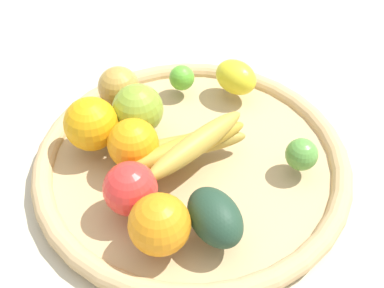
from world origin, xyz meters
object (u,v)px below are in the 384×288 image
at_px(apple_0, 130,189).
at_px(lime_1, 182,78).
at_px(apple_1, 138,109).
at_px(avocado, 215,217).
at_px(banana_bunch, 190,145).
at_px(orange_1, 159,224).
at_px(orange_2, 133,144).
at_px(orange_0, 91,124).
at_px(lemon_0, 236,77).
at_px(lime_0, 302,154).
at_px(apple_2, 119,87).

bearing_deg(apple_0, lime_1, -130.59).
xyz_separation_m(apple_1, avocado, (-0.01, 0.21, -0.01)).
xyz_separation_m(banana_bunch, orange_1, (0.09, 0.11, 0.01)).
relative_size(orange_2, orange_0, 0.92).
xyz_separation_m(apple_0, lemon_0, (-0.24, -0.15, -0.01)).
xyz_separation_m(orange_2, lime_0, (-0.20, 0.11, -0.01)).
distance_m(lime_1, apple_2, 0.10).
bearing_deg(lime_1, banana_bunch, 68.16).
bearing_deg(avocado, apple_1, -87.07).
bearing_deg(orange_0, avocado, 110.87).
bearing_deg(orange_0, orange_2, 122.83).
height_order(orange_1, orange_2, orange_1).
relative_size(lime_1, apple_2, 0.64).
height_order(lime_1, avocado, avocado).
bearing_deg(avocado, lime_0, -164.39).
relative_size(banana_bunch, lime_1, 4.43).
height_order(orange_1, avocado, orange_1).
relative_size(apple_0, apple_2, 1.08).
distance_m(apple_0, lime_0, 0.24).
distance_m(lime_1, apple_0, 0.25).
height_order(lime_1, orange_2, orange_2).
bearing_deg(lime_0, orange_2, -28.52).
distance_m(banana_bunch, avocado, 0.12).
xyz_separation_m(orange_2, apple_2, (-0.03, -0.13, -0.00)).
bearing_deg(banana_bunch, orange_0, -40.29).
height_order(orange_1, apple_2, orange_1).
bearing_deg(apple_0, banana_bunch, -159.04).
bearing_deg(avocado, orange_2, -74.49).
height_order(banana_bunch, apple_2, apple_2).
bearing_deg(lime_0, lime_1, -72.76).
bearing_deg(lime_1, avocado, 72.16).
bearing_deg(apple_1, lemon_0, -175.36).
height_order(orange_2, avocado, orange_2).
height_order(apple_1, apple_2, apple_1).
xyz_separation_m(apple_1, orange_2, (0.03, 0.06, -0.00)).
height_order(orange_1, lemon_0, orange_1).
bearing_deg(orange_0, lemon_0, -176.57).
xyz_separation_m(lime_1, lemon_0, (-0.07, 0.04, 0.01)).
xyz_separation_m(orange_1, lemon_0, (-0.23, -0.21, -0.01)).
relative_size(banana_bunch, orange_0, 2.35).
bearing_deg(orange_2, lime_1, -137.62).
relative_size(avocado, orange_0, 1.13).
distance_m(orange_2, apple_2, 0.13).
relative_size(banana_bunch, apple_0, 2.61).
xyz_separation_m(orange_1, apple_0, (0.01, -0.07, -0.00)).
distance_m(banana_bunch, apple_0, 0.11).
bearing_deg(apple_2, apple_1, 93.87).
xyz_separation_m(banana_bunch, apple_0, (0.10, 0.04, 0.00)).
relative_size(orange_2, avocado, 0.81).
bearing_deg(banana_bunch, orange_2, -24.56).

